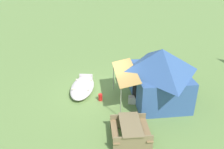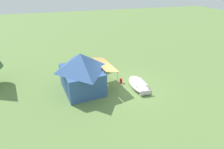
{
  "view_description": "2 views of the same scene",
  "coord_description": "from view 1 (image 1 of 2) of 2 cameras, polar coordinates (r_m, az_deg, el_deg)",
  "views": [
    {
      "loc": [
        11.12,
        0.57,
        6.68
      ],
      "look_at": [
        -0.15,
        0.55,
        1.08
      ],
      "focal_mm": 37.56,
      "sensor_mm": 36.0,
      "label": 1
    },
    {
      "loc": [
        -11.53,
        4.6,
        7.24
      ],
      "look_at": [
        0.44,
        0.76,
        0.98
      ],
      "focal_mm": 30.56,
      "sensor_mm": 36.0,
      "label": 2
    }
  ],
  "objects": [
    {
      "name": "fuel_can",
      "position": [
        12.29,
        -2.85,
        -5.55
      ],
      "size": [
        0.25,
        0.25,
        0.37
      ],
      "primitive_type": "cylinder",
      "rotation": [
        0.0,
        0.0,
        4.5
      ],
      "color": "red",
      "rests_on": "ground_plane"
    },
    {
      "name": "ground_plane",
      "position": [
        12.99,
        -2.42,
        -4.58
      ],
      "size": [
        80.0,
        80.0,
        0.0
      ],
      "primitive_type": "plane",
      "color": "olive"
    },
    {
      "name": "cooler_box",
      "position": [
        12.1,
        5.09,
        -6.19
      ],
      "size": [
        0.37,
        0.5,
        0.37
      ],
      "primitive_type": "cube",
      "rotation": [
        0.0,
        0.0,
        1.45
      ],
      "color": "silver",
      "rests_on": "ground_plane"
    },
    {
      "name": "picnic_table",
      "position": [
        9.78,
        4.51,
        -13.15
      ],
      "size": [
        1.72,
        1.67,
        0.74
      ],
      "color": "olive",
      "rests_on": "ground_plane"
    },
    {
      "name": "canvas_cabin_tent",
      "position": [
        11.99,
        11.58,
        0.01
      ],
      "size": [
        3.79,
        3.98,
        2.81
      ],
      "color": "#345794",
      "rests_on": "ground_plane"
    },
    {
      "name": "beached_rowboat",
      "position": [
        13.23,
        -7.21,
        -3.02
      ],
      "size": [
        2.82,
        1.42,
        0.44
      ],
      "color": "silver",
      "rests_on": "ground_plane"
    }
  ]
}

